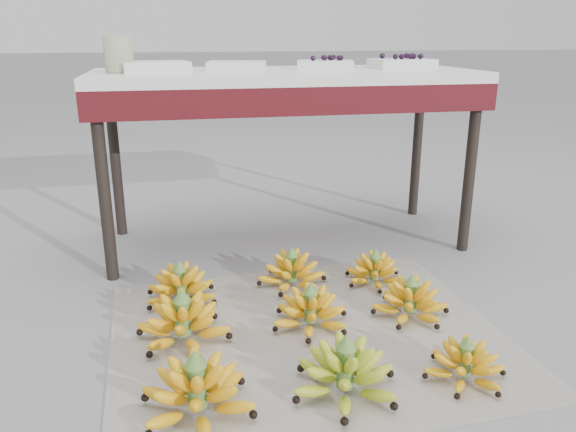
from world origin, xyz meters
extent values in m
plane|color=gray|center=(0.00, 0.00, 0.00)|extent=(60.00, 60.00, 0.00)
cube|color=silver|center=(-0.01, 0.07, 0.00)|extent=(1.29, 1.10, 0.01)
ellipsoid|color=gold|center=(-0.39, -0.26, 0.05)|extent=(0.40, 0.40, 0.09)
ellipsoid|color=gold|center=(-0.39, -0.26, 0.09)|extent=(0.28, 0.28, 0.07)
ellipsoid|color=gold|center=(-0.39, -0.26, 0.13)|extent=(0.18, 0.18, 0.06)
cylinder|color=#527A33|center=(-0.39, -0.26, 0.09)|extent=(0.05, 0.05, 0.12)
cone|color=#527A33|center=(-0.39, -0.26, 0.17)|extent=(0.06, 0.06, 0.04)
ellipsoid|color=olive|center=(0.01, -0.26, 0.05)|extent=(0.31, 0.31, 0.09)
ellipsoid|color=olive|center=(0.01, -0.26, 0.09)|extent=(0.22, 0.22, 0.07)
ellipsoid|color=olive|center=(0.01, -0.26, 0.13)|extent=(0.14, 0.14, 0.06)
cylinder|color=#527A33|center=(0.01, -0.26, 0.09)|extent=(0.05, 0.05, 0.12)
cone|color=#527A33|center=(0.01, -0.26, 0.17)|extent=(0.06, 0.06, 0.04)
ellipsoid|color=gold|center=(0.36, -0.27, 0.04)|extent=(0.30, 0.30, 0.07)
ellipsoid|color=gold|center=(0.36, -0.27, 0.07)|extent=(0.21, 0.21, 0.05)
ellipsoid|color=gold|center=(0.36, -0.27, 0.10)|extent=(0.14, 0.14, 0.04)
cylinder|color=#527A33|center=(0.36, -0.27, 0.07)|extent=(0.04, 0.04, 0.09)
cone|color=#527A33|center=(0.36, -0.27, 0.13)|extent=(0.04, 0.04, 0.03)
ellipsoid|color=gold|center=(-0.41, 0.11, 0.05)|extent=(0.36, 0.36, 0.09)
ellipsoid|color=gold|center=(-0.41, 0.11, 0.09)|extent=(0.25, 0.25, 0.07)
ellipsoid|color=gold|center=(-0.41, 0.11, 0.12)|extent=(0.17, 0.17, 0.06)
cylinder|color=#527A33|center=(-0.41, 0.11, 0.09)|extent=(0.05, 0.05, 0.12)
cone|color=#527A33|center=(-0.41, 0.11, 0.17)|extent=(0.06, 0.06, 0.04)
ellipsoid|color=gold|center=(0.01, 0.12, 0.04)|extent=(0.28, 0.28, 0.08)
ellipsoid|color=gold|center=(0.01, 0.12, 0.08)|extent=(0.19, 0.19, 0.06)
ellipsoid|color=gold|center=(0.01, 0.12, 0.11)|extent=(0.13, 0.13, 0.05)
cylinder|color=#527A33|center=(0.01, 0.12, 0.08)|extent=(0.04, 0.04, 0.11)
cone|color=#527A33|center=(0.01, 0.12, 0.15)|extent=(0.05, 0.05, 0.04)
ellipsoid|color=gold|center=(0.37, 0.11, 0.04)|extent=(0.31, 0.31, 0.08)
ellipsoid|color=gold|center=(0.37, 0.11, 0.08)|extent=(0.22, 0.22, 0.06)
ellipsoid|color=gold|center=(0.37, 0.11, 0.11)|extent=(0.14, 0.14, 0.05)
cylinder|color=#527A33|center=(0.37, 0.11, 0.08)|extent=(0.04, 0.04, 0.11)
cone|color=#527A33|center=(0.37, 0.11, 0.15)|extent=(0.05, 0.05, 0.04)
ellipsoid|color=gold|center=(-0.41, 0.39, 0.05)|extent=(0.27, 0.27, 0.08)
ellipsoid|color=gold|center=(-0.41, 0.39, 0.08)|extent=(0.19, 0.19, 0.06)
ellipsoid|color=gold|center=(-0.41, 0.39, 0.11)|extent=(0.13, 0.13, 0.05)
cylinder|color=#527A33|center=(-0.41, 0.39, 0.08)|extent=(0.04, 0.04, 0.11)
cone|color=#527A33|center=(-0.41, 0.39, 0.15)|extent=(0.05, 0.05, 0.04)
ellipsoid|color=gold|center=(0.02, 0.44, 0.04)|extent=(0.35, 0.35, 0.08)
ellipsoid|color=gold|center=(0.02, 0.44, 0.08)|extent=(0.24, 0.24, 0.06)
ellipsoid|color=gold|center=(0.02, 0.44, 0.11)|extent=(0.16, 0.16, 0.05)
cylinder|color=#527A33|center=(0.02, 0.44, 0.08)|extent=(0.04, 0.04, 0.11)
cone|color=#527A33|center=(0.02, 0.44, 0.15)|extent=(0.05, 0.05, 0.04)
ellipsoid|color=gold|center=(0.34, 0.40, 0.04)|extent=(0.27, 0.27, 0.07)
ellipsoid|color=gold|center=(0.34, 0.40, 0.07)|extent=(0.19, 0.19, 0.05)
ellipsoid|color=gold|center=(0.34, 0.40, 0.10)|extent=(0.12, 0.12, 0.04)
cylinder|color=#527A33|center=(0.34, 0.40, 0.07)|extent=(0.04, 0.04, 0.09)
cone|color=#527A33|center=(0.34, 0.40, 0.13)|extent=(0.04, 0.04, 0.03)
cylinder|color=black|center=(-0.67, 0.67, 0.37)|extent=(0.05, 0.05, 0.75)
cylinder|color=black|center=(0.86, 0.67, 0.37)|extent=(0.05, 0.05, 0.75)
cylinder|color=black|center=(-0.67, 1.22, 0.37)|extent=(0.05, 0.05, 0.75)
cylinder|color=black|center=(0.86, 1.22, 0.37)|extent=(0.05, 0.05, 0.75)
cube|color=#4A0D13|center=(0.10, 0.94, 0.69)|extent=(1.65, 0.66, 0.11)
cube|color=silver|center=(0.10, 0.94, 0.77)|extent=(1.65, 0.66, 0.04)
cube|color=silver|center=(-0.45, 0.93, 0.81)|extent=(0.29, 0.23, 0.04)
cube|color=silver|center=(-0.11, 0.94, 0.81)|extent=(0.27, 0.22, 0.04)
cube|color=silver|center=(0.28, 0.95, 0.81)|extent=(0.28, 0.23, 0.04)
sphere|color=black|center=(0.34, 0.92, 0.84)|extent=(0.02, 0.02, 0.02)
sphere|color=black|center=(0.30, 0.96, 0.84)|extent=(0.02, 0.02, 0.02)
sphere|color=black|center=(0.30, 0.94, 0.84)|extent=(0.02, 0.02, 0.02)
sphere|color=black|center=(0.33, 1.00, 0.84)|extent=(0.02, 0.02, 0.02)
sphere|color=black|center=(0.27, 0.93, 0.84)|extent=(0.02, 0.02, 0.02)
sphere|color=black|center=(0.21, 0.91, 0.84)|extent=(0.02, 0.02, 0.02)
sphere|color=black|center=(0.33, 0.92, 0.84)|extent=(0.02, 0.02, 0.02)
sphere|color=black|center=(0.27, 0.96, 0.84)|extent=(0.02, 0.02, 0.02)
cube|color=silver|center=(0.63, 0.94, 0.81)|extent=(0.27, 0.20, 0.04)
sphere|color=black|center=(0.66, 0.91, 0.84)|extent=(0.03, 0.03, 0.03)
sphere|color=black|center=(0.67, 0.91, 0.84)|extent=(0.03, 0.03, 0.03)
sphere|color=black|center=(0.70, 0.90, 0.84)|extent=(0.03, 0.03, 0.03)
sphere|color=black|center=(0.61, 0.89, 0.84)|extent=(0.03, 0.03, 0.03)
sphere|color=black|center=(0.55, 0.98, 0.84)|extent=(0.03, 0.03, 0.03)
sphere|color=black|center=(0.58, 0.89, 0.84)|extent=(0.03, 0.03, 0.03)
sphere|color=black|center=(0.67, 0.97, 0.84)|extent=(0.03, 0.03, 0.03)
sphere|color=black|center=(0.69, 0.97, 0.84)|extent=(0.03, 0.03, 0.03)
cylinder|color=#E2EFBE|center=(-0.59, 0.91, 0.86)|extent=(0.15, 0.15, 0.15)
camera|label=1|loc=(-0.41, -1.51, 0.94)|focal=35.00mm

